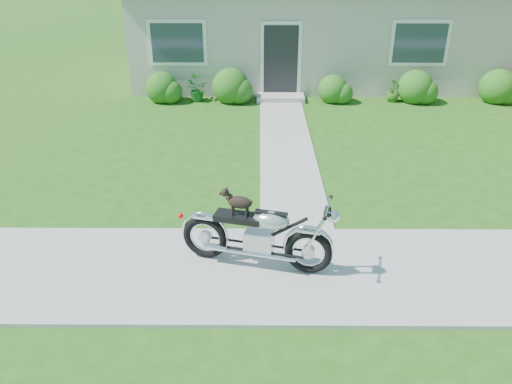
% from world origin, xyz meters
% --- Properties ---
extents(ground, '(80.00, 80.00, 0.00)m').
position_xyz_m(ground, '(0.00, 0.00, 0.00)').
color(ground, '#235114').
rests_on(ground, ground).
extents(sidewalk, '(24.00, 2.20, 0.04)m').
position_xyz_m(sidewalk, '(0.00, 0.00, 0.02)').
color(sidewalk, '#9E9B93').
rests_on(sidewalk, ground).
extents(walkway, '(1.20, 8.00, 0.03)m').
position_xyz_m(walkway, '(-1.50, 5.00, 0.01)').
color(walkway, '#9E9B93').
rests_on(walkway, ground).
extents(house, '(12.60, 7.03, 4.50)m').
position_xyz_m(house, '(-0.00, 11.99, 2.16)').
color(house, beige).
rests_on(house, ground).
extents(shrub_row, '(10.75, 1.07, 1.07)m').
position_xyz_m(shrub_row, '(0.02, 8.50, 0.43)').
color(shrub_row, '#276019').
rests_on(shrub_row, ground).
extents(potted_plant_left, '(0.84, 0.80, 0.73)m').
position_xyz_m(potted_plant_left, '(-3.99, 8.55, 0.36)').
color(potted_plant_left, '#16541B').
rests_on(potted_plant_left, ground).
extents(potted_plant_right, '(0.46, 0.46, 0.69)m').
position_xyz_m(potted_plant_right, '(1.80, 8.55, 0.34)').
color(potted_plant_right, '#295F1A').
rests_on(potted_plant_right, ground).
extents(motorcycle_with_dog, '(2.19, 0.85, 1.15)m').
position_xyz_m(motorcycle_with_dog, '(-2.13, 0.09, 0.55)').
color(motorcycle_with_dog, black).
rests_on(motorcycle_with_dog, sidewalk).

